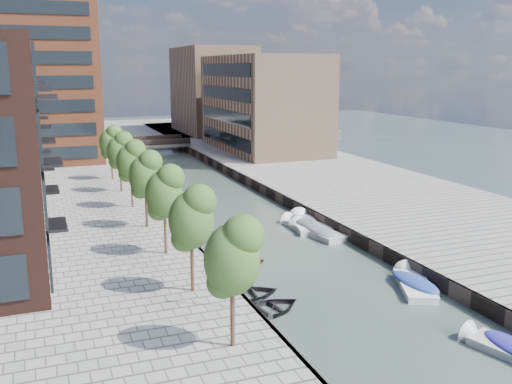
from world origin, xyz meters
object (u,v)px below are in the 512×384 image
tree_6 (111,141)px  sloop_2 (233,264)px  car (232,146)px  motorboat_3 (413,283)px  tree_2 (164,191)px  motorboat_4 (304,224)px  sloop_3 (231,277)px  motorboat_1 (315,231)px  tree_3 (145,173)px  motorboat_0 (507,349)px  tree_4 (130,159)px  tree_0 (232,254)px  sloop_0 (267,313)px  tree_1 (191,216)px  tree_5 (119,149)px  sloop_1 (244,298)px  sloop_4 (156,200)px  bridge (146,144)px  motorboat_2 (304,226)px

tree_6 → sloop_2: size_ratio=1.38×
car → motorboat_3: bearing=-100.3°
tree_2 → motorboat_4: bearing=24.0°
sloop_3 → motorboat_1: size_ratio=0.73×
tree_3 → sloop_3: size_ratio=1.41×
motorboat_0 → motorboat_1: 21.02m
tree_4 → sloop_3: tree_4 is taller
tree_0 → tree_2: (0.00, 14.00, 0.00)m
tree_0 → sloop_0: size_ratio=1.38×
tree_1 → motorboat_3: bearing=-8.0°
sloop_0 → sloop_3: bearing=-13.7°
tree_4 → tree_5: bearing=90.0°
sloop_3 → car: (16.14, 47.45, 1.66)m
tree_3 → motorboat_3: (13.50, -15.91, -5.10)m
tree_3 → motorboat_1: size_ratio=1.03×
tree_2 → sloop_1: tree_2 is taller
tree_3 → motorboat_4: 14.18m
tree_1 → tree_6: (0.00, 35.00, 0.00)m
tree_5 → sloop_1: bearing=-83.7°
motorboat_3 → motorboat_4: bearing=91.2°
tree_0 → sloop_4: (3.33, 34.16, -5.31)m
tree_1 → motorboat_3: 14.56m
tree_1 → tree_5: 28.00m
sloop_1 → car: size_ratio=1.11×
motorboat_3 → tree_4: bearing=120.5°
sloop_0 → sloop_3: sloop_0 is taller
tree_1 → sloop_2: size_ratio=1.38×
tree_5 → car: tree_5 is taller
tree_1 → car: (19.66, 51.18, -3.65)m
sloop_0 → car: car is taller
tree_1 → tree_3: bearing=90.0°
tree_2 → tree_3: same height
motorboat_1 → motorboat_4: size_ratio=0.95×
motorboat_1 → bridge: bearing=95.1°
tree_6 → tree_0: bearing=-90.0°
tree_6 → motorboat_1: (12.98, -24.55, -5.08)m
tree_2 → car: size_ratio=1.54×
tree_3 → motorboat_0: size_ratio=1.18×
tree_1 → sloop_0: 6.80m
sloop_4 → sloop_0: bearing=-162.3°
tree_1 → tree_6: size_ratio=1.00×
tree_3 → sloop_0: (3.59, -16.28, -5.31)m
tree_4 → motorboat_1: size_ratio=1.03×
motorboat_2 → motorboat_1: bearing=-92.5°
tree_4 → motorboat_3: bearing=-59.5°
bridge → tree_4: size_ratio=2.18×
tree_5 → sloop_2: 23.05m
sloop_4 → motorboat_3: bearing=-143.6°
tree_6 → motorboat_0: 47.53m
sloop_2 → sloop_1: bearing=-171.1°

